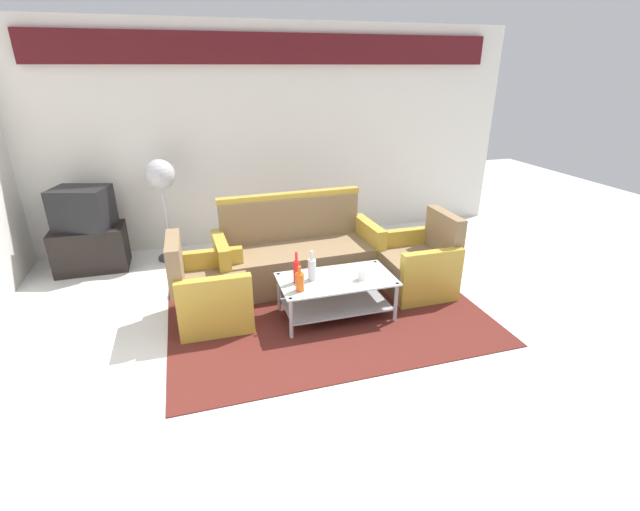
% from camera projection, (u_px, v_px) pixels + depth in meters
% --- Properties ---
extents(ground_plane, '(14.00, 14.00, 0.00)m').
position_uv_depth(ground_plane, '(360.00, 352.00, 3.87)').
color(ground_plane, white).
extents(wall_back, '(6.52, 0.19, 2.80)m').
position_uv_depth(wall_back, '(280.00, 131.00, 5.98)').
color(wall_back, silver).
rests_on(wall_back, ground).
extents(rug, '(3.03, 2.26, 0.01)m').
position_uv_depth(rug, '(325.00, 310.00, 4.52)').
color(rug, '#511E19').
rests_on(rug, ground).
extents(couch, '(1.82, 0.80, 0.96)m').
position_uv_depth(couch, '(298.00, 255.00, 5.02)').
color(couch, '#7F6647').
rests_on(couch, rug).
extents(armchair_left, '(0.71, 0.77, 0.85)m').
position_uv_depth(armchair_left, '(209.00, 293.00, 4.25)').
color(armchair_left, '#7F6647').
rests_on(armchair_left, rug).
extents(armchair_right, '(0.70, 0.76, 0.85)m').
position_uv_depth(armchair_right, '(418.00, 266.00, 4.83)').
color(armchair_right, '#7F6647').
rests_on(armchair_right, rug).
extents(coffee_table, '(1.10, 0.60, 0.40)m').
position_uv_depth(coffee_table, '(336.00, 291.00, 4.32)').
color(coffee_table, silver).
rests_on(coffee_table, rug).
extents(bottle_clear, '(0.08, 0.08, 0.29)m').
position_uv_depth(bottle_clear, '(312.00, 269.00, 4.19)').
color(bottle_clear, silver).
rests_on(bottle_clear, coffee_table).
extents(bottle_red, '(0.06, 0.06, 0.31)m').
position_uv_depth(bottle_red, '(297.00, 271.00, 4.14)').
color(bottle_red, red).
rests_on(bottle_red, coffee_table).
extents(bottle_orange, '(0.08, 0.08, 0.24)m').
position_uv_depth(bottle_orange, '(300.00, 281.00, 4.00)').
color(bottle_orange, '#D85919').
rests_on(bottle_orange, coffee_table).
extents(cup, '(0.08, 0.08, 0.10)m').
position_uv_depth(cup, '(362.00, 275.00, 4.22)').
color(cup, silver).
rests_on(cup, coffee_table).
extents(tv_stand, '(0.80, 0.50, 0.52)m').
position_uv_depth(tv_stand, '(91.00, 248.00, 5.36)').
color(tv_stand, black).
rests_on(tv_stand, ground).
extents(television, '(0.70, 0.59, 0.48)m').
position_uv_depth(television, '(83.00, 208.00, 5.17)').
color(television, black).
rests_on(television, tv_stand).
extents(pedestal_fan, '(0.36, 0.36, 1.27)m').
position_uv_depth(pedestal_fan, '(161.00, 180.00, 5.35)').
color(pedestal_fan, '#2D2D33').
rests_on(pedestal_fan, ground).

